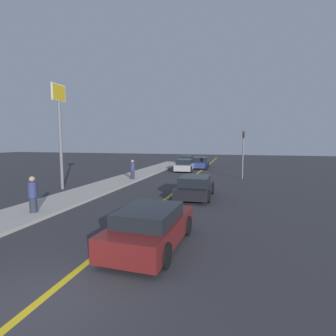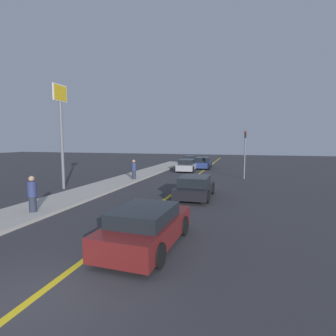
% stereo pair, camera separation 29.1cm
% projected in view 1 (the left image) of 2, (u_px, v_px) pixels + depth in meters
% --- Properties ---
extents(ground_plane, '(120.00, 120.00, 0.00)m').
position_uv_depth(ground_plane, '(34.00, 305.00, 5.37)').
color(ground_plane, '#333338').
extents(road_center_line, '(0.20, 60.00, 0.01)m').
position_uv_depth(road_center_line, '(190.00, 180.00, 22.67)').
color(road_center_line, gold).
rests_on(road_center_line, ground_plane).
extents(sidewalk_left, '(2.77, 34.92, 0.14)m').
position_uv_depth(sidewalk_left, '(130.00, 177.00, 23.51)').
color(sidewalk_left, '#ADA89E').
rests_on(sidewalk_left, ground_plane).
extents(car_near_right_lane, '(2.09, 4.20, 1.31)m').
position_uv_depth(car_near_right_lane, '(151.00, 227.00, 8.31)').
color(car_near_right_lane, maroon).
rests_on(car_near_right_lane, ground_plane).
extents(car_ahead_center, '(2.01, 4.14, 1.28)m').
position_uv_depth(car_ahead_center, '(195.00, 187.00, 15.54)').
color(car_ahead_center, black).
rests_on(car_ahead_center, ground_plane).
extents(car_far_distant, '(2.05, 4.87, 1.31)m').
position_uv_depth(car_far_distant, '(185.00, 165.00, 29.23)').
color(car_far_distant, '#9E9EA3').
rests_on(car_far_distant, ground_plane).
extents(car_parked_left_lot, '(2.17, 4.85, 1.35)m').
position_uv_depth(car_parked_left_lot, '(200.00, 163.00, 32.21)').
color(car_parked_left_lot, navy).
rests_on(car_parked_left_lot, ground_plane).
extents(car_oncoming_far, '(2.00, 4.03, 1.18)m').
position_uv_depth(car_oncoming_far, '(187.00, 160.00, 38.14)').
color(car_oncoming_far, silver).
rests_on(car_oncoming_far, ground_plane).
extents(pedestrian_near_curb, '(0.39, 0.39, 1.64)m').
position_uv_depth(pedestrian_near_curb, '(33.00, 195.00, 11.73)').
color(pedestrian_near_curb, '#282D3D').
rests_on(pedestrian_near_curb, sidewalk_left).
extents(pedestrian_mid_group, '(0.39, 0.39, 1.63)m').
position_uv_depth(pedestrian_mid_group, '(133.00, 170.00, 21.93)').
color(pedestrian_mid_group, '#282D3D').
rests_on(pedestrian_mid_group, sidewalk_left).
extents(traffic_light, '(0.18, 0.40, 4.18)m').
position_uv_depth(traffic_light, '(243.00, 150.00, 22.90)').
color(traffic_light, slate).
rests_on(traffic_light, ground_plane).
extents(roadside_sign, '(0.20, 1.37, 7.14)m').
position_uv_depth(roadside_sign, '(60.00, 117.00, 17.75)').
color(roadside_sign, slate).
rests_on(roadside_sign, ground_plane).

